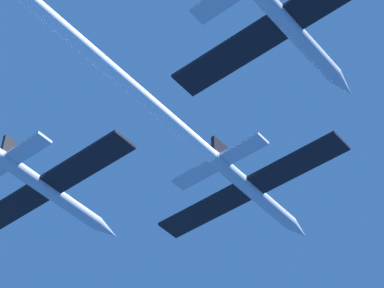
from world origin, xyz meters
TOP-DOWN VIEW (x-y plane):
  - jet_lead at (0.41, -21.73)m, footprint 18.85×68.75m

SIDE VIEW (x-z plane):
  - jet_lead at x=0.41m, z-range -1.81..1.31m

